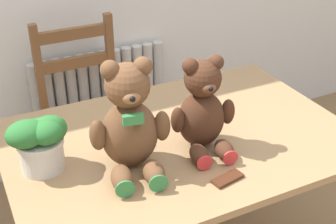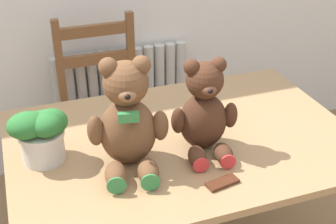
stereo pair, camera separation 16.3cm
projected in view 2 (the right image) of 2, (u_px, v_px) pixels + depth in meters
radiator at (123, 110)px, 2.86m from camera, size 0.81×0.10×0.73m
dining_table at (182, 159)px, 1.86m from camera, size 1.32×0.90×0.76m
wooden_chair_behind at (105, 114)px, 2.54m from camera, size 0.43×0.41×0.98m
teddy_bear_left at (128, 121)px, 1.58m from camera, size 0.28×0.30×0.40m
teddy_bear_right at (204, 112)px, 1.67m from camera, size 0.25×0.26×0.35m
potted_plant at (40, 132)px, 1.62m from camera, size 0.21×0.17×0.20m
chocolate_bar at (222, 183)px, 1.55m from camera, size 0.12×0.07×0.01m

